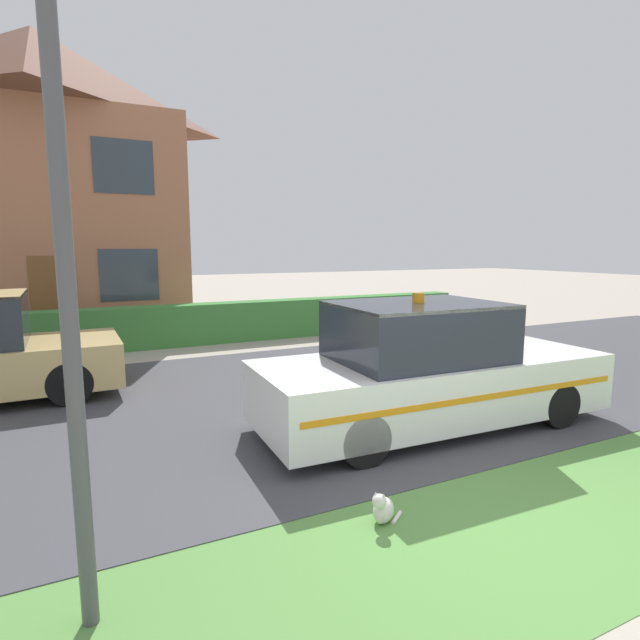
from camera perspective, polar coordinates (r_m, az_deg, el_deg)
The scene contains 8 objects.
ground_plane at distance 4.70m, azimuth 20.24°, elevation -21.32°, with size 80.00×80.00×0.00m, color #A89E8E.
road_strip at distance 7.93m, azimuth -2.41°, elevation -8.44°, with size 28.00×6.70×0.01m, color #424247.
lawn_verge at distance 4.62m, azimuth 21.53°, elevation -21.88°, with size 28.00×1.96×0.01m, color #568C42.
garden_hedge at distance 12.65m, azimuth -7.20°, elevation -0.01°, with size 11.75×0.58×0.96m, color #3D7F38.
police_car at distance 6.54m, azimuth 12.26°, elevation -5.64°, with size 4.63×1.83×1.72m.
cat at distance 4.47m, azimuth 7.19°, elevation -20.65°, with size 0.36×0.28×0.31m.
house_left at distance 16.45m, azimuth -29.20°, elevation 13.86°, with size 7.26×6.16×8.20m.
street_lamp at distance 3.19m, azimuth -28.11°, elevation 20.27°, with size 0.24×0.24×5.09m.
Camera 1 is at (-3.04, -2.77, 2.28)m, focal length 28.00 mm.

